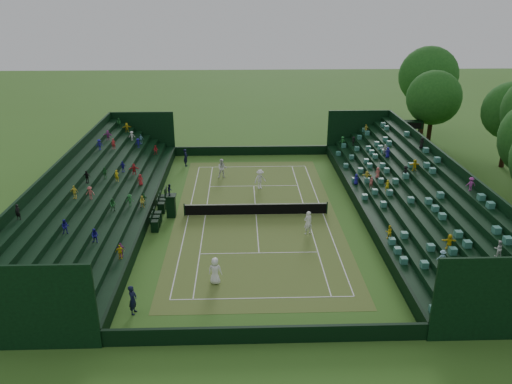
% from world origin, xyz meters
% --- Properties ---
extents(ground, '(160.00, 160.00, 0.00)m').
position_xyz_m(ground, '(0.00, 0.00, 0.00)').
color(ground, '#3A6921').
rests_on(ground, ground).
extents(court_surface, '(12.97, 26.77, 0.01)m').
position_xyz_m(court_surface, '(0.00, 0.00, 0.01)').
color(court_surface, '#3D7025').
rests_on(court_surface, ground).
extents(perimeter_wall_north, '(17.17, 0.20, 1.00)m').
position_xyz_m(perimeter_wall_north, '(0.00, 15.88, 0.50)').
color(perimeter_wall_north, black).
rests_on(perimeter_wall_north, ground).
extents(perimeter_wall_south, '(17.17, 0.20, 1.00)m').
position_xyz_m(perimeter_wall_south, '(0.00, -15.88, 0.50)').
color(perimeter_wall_south, black).
rests_on(perimeter_wall_south, ground).
extents(perimeter_wall_east, '(0.20, 31.77, 1.00)m').
position_xyz_m(perimeter_wall_east, '(8.48, 0.00, 0.50)').
color(perimeter_wall_east, black).
rests_on(perimeter_wall_east, ground).
extents(perimeter_wall_west, '(0.20, 31.77, 1.00)m').
position_xyz_m(perimeter_wall_west, '(-8.48, 0.00, 0.50)').
color(perimeter_wall_west, black).
rests_on(perimeter_wall_west, ground).
extents(north_grandstand, '(6.60, 32.00, 4.90)m').
position_xyz_m(north_grandstand, '(12.66, 0.00, 1.55)').
color(north_grandstand, black).
rests_on(north_grandstand, ground).
extents(south_grandstand, '(6.60, 32.00, 4.90)m').
position_xyz_m(south_grandstand, '(-12.66, 0.00, 1.55)').
color(south_grandstand, black).
rests_on(south_grandstand, ground).
extents(tennis_net, '(11.67, 0.10, 1.06)m').
position_xyz_m(tennis_net, '(0.00, 0.00, 0.53)').
color(tennis_net, black).
rests_on(tennis_net, ground).
extents(scoreboard_tower, '(2.00, 1.00, 3.70)m').
position_xyz_m(scoreboard_tower, '(17.75, 16.00, 3.14)').
color(scoreboard_tower, black).
rests_on(scoreboard_tower, ground).
extents(tree_row, '(11.91, 36.16, 10.81)m').
position_xyz_m(tree_row, '(22.67, 9.55, 6.55)').
color(tree_row, black).
rests_on(tree_row, ground).
extents(umpire_chair, '(0.89, 0.89, 2.80)m').
position_xyz_m(umpire_chair, '(-6.84, -0.13, 1.20)').
color(umpire_chair, black).
rests_on(umpire_chair, ground).
extents(courtside_chairs, '(0.58, 5.55, 1.26)m').
position_xyz_m(courtside_chairs, '(-7.75, -0.25, 0.48)').
color(courtside_chairs, black).
rests_on(courtside_chairs, ground).
extents(player_near_west, '(0.96, 0.73, 1.77)m').
position_xyz_m(player_near_west, '(-2.86, -10.14, 0.88)').
color(player_near_west, white).
rests_on(player_near_west, ground).
extents(player_near_east, '(0.80, 0.67, 1.86)m').
position_xyz_m(player_near_east, '(3.75, -3.56, 0.93)').
color(player_near_east, white).
rests_on(player_near_east, ground).
extents(player_far_west, '(0.96, 0.77, 1.90)m').
position_xyz_m(player_far_west, '(-2.98, 8.77, 0.95)').
color(player_far_west, white).
rests_on(player_far_west, ground).
extents(player_far_east, '(1.37, 1.16, 1.84)m').
position_xyz_m(player_far_east, '(0.56, 5.78, 0.92)').
color(player_far_east, white).
rests_on(player_far_east, ground).
extents(line_judge_north, '(0.52, 0.72, 1.84)m').
position_xyz_m(line_judge_north, '(-6.88, 12.40, 0.92)').
color(line_judge_north, black).
rests_on(line_judge_north, ground).
extents(line_judge_south, '(0.52, 0.70, 1.77)m').
position_xyz_m(line_judge_south, '(-7.33, -13.10, 0.89)').
color(line_judge_south, black).
rests_on(line_judge_south, ground).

